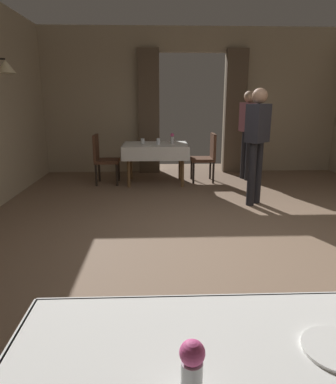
{
  "coord_description": "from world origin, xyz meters",
  "views": [
    {
      "loc": [
        -0.81,
        -3.5,
        1.57
      ],
      "look_at": [
        -0.65,
        0.5,
        0.5
      ],
      "focal_mm": 32.59,
      "sensor_mm": 36.0,
      "label": 1
    }
  ],
  "objects": [
    {
      "name": "ground",
      "position": [
        0.0,
        0.0,
        0.0
      ],
      "size": [
        10.08,
        10.08,
        0.0
      ],
      "primitive_type": "plane",
      "color": "#7A604C"
    },
    {
      "name": "chair_mid_left",
      "position": [
        -1.79,
        3.03,
        0.52
      ],
      "size": [
        0.44,
        0.44,
        0.93
      ],
      "color": "black",
      "rests_on": "ground"
    },
    {
      "name": "flower_vase_near",
      "position": [
        -0.71,
        -2.72,
        0.86
      ],
      "size": [
        0.07,
        0.07,
        0.2
      ],
      "color": "silver",
      "rests_on": "dining_table_near"
    },
    {
      "name": "person_diner_standing_aside",
      "position": [
        1.02,
        3.31,
        1.02
      ],
      "size": [
        0.31,
        0.41,
        1.72
      ],
      "color": "black",
      "rests_on": "ground"
    },
    {
      "name": "plate_mid_d",
      "position": [
        -0.95,
        2.79,
        0.76
      ],
      "size": [
        0.19,
        0.19,
        0.01
      ],
      "primitive_type": "cylinder",
      "color": "white",
      "rests_on": "dining_table_mid"
    },
    {
      "name": "glass_mid_c",
      "position": [
        -0.74,
        2.97,
        0.81
      ],
      "size": [
        0.07,
        0.07,
        0.12
      ],
      "primitive_type": "cylinder",
      "color": "silver",
      "rests_on": "dining_table_mid"
    },
    {
      "name": "glass_mid_b",
      "position": [
        -1.03,
        3.09,
        0.8
      ],
      "size": [
        0.07,
        0.07,
        0.1
      ],
      "primitive_type": "cylinder",
      "color": "silver",
      "rests_on": "dining_table_mid"
    },
    {
      "name": "flower_vase_mid",
      "position": [
        -0.47,
        3.08,
        0.86
      ],
      "size": [
        0.07,
        0.07,
        0.2
      ],
      "color": "silver",
      "rests_on": "dining_table_mid"
    },
    {
      "name": "chair_mid_right",
      "position": [
        0.2,
        3.16,
        0.52
      ],
      "size": [
        0.45,
        0.44,
        0.93
      ],
      "color": "black",
      "rests_on": "ground"
    },
    {
      "name": "dining_table_mid",
      "position": [
        -0.79,
        3.05,
        0.65
      ],
      "size": [
        1.22,
        0.91,
        0.75
      ],
      "color": "brown",
      "rests_on": "ground"
    },
    {
      "name": "person_waiter_by_doorway",
      "position": [
        0.7,
        1.6,
        1.02
      ],
      "size": [
        0.41,
        0.41,
        1.72
      ],
      "color": "black",
      "rests_on": "ground"
    },
    {
      "name": "wall_back",
      "position": [
        0.0,
        4.18,
        1.52
      ],
      "size": [
        6.4,
        0.27,
        3.0
      ],
      "color": "tan",
      "rests_on": "ground"
    }
  ]
}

